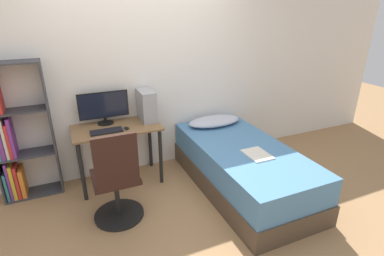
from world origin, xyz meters
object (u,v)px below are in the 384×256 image
monitor (104,107)px  keyboard (106,131)px  bed (242,167)px  bookshelf (11,139)px  office_chair (117,187)px  pc_tower (146,105)px

monitor → keyboard: bearing=-96.9°
bed → keyboard: bearing=157.1°
bookshelf → bed: bookshelf is taller
office_chair → bed: bearing=0.4°
bed → bookshelf: bearing=160.2°
monitor → pc_tower: (0.49, -0.08, -0.02)m
office_chair → keyboard: bearing=87.0°
keyboard → pc_tower: bearing=20.4°
office_chair → pc_tower: bearing=55.5°
bookshelf → keyboard: size_ratio=4.35×
bookshelf → bed: bearing=-19.8°
office_chair → monitor: bearing=85.8°
bookshelf → monitor: (1.00, 0.02, 0.23)m
office_chair → monitor: 1.05m
bed → monitor: bearing=147.7°
monitor → pc_tower: bearing=-9.4°
office_chair → bed: (1.47, 0.01, -0.13)m
bed → pc_tower: 1.37m
bookshelf → monitor: bearing=1.3°
monitor → keyboard: 0.34m
office_chair → pc_tower: (0.56, 0.81, 0.53)m
monitor → office_chair: bearing=-94.2°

